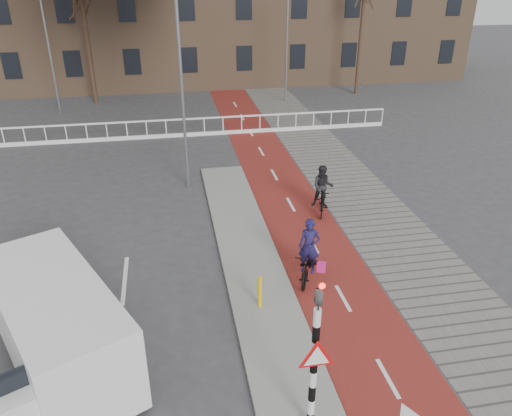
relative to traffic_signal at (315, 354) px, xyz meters
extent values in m
plane|color=#38383A|center=(0.60, 2.02, -1.99)|extent=(120.00, 120.00, 0.00)
cube|color=maroon|center=(2.10, 12.02, -1.98)|extent=(2.50, 60.00, 0.01)
cube|color=slate|center=(4.90, 12.02, -1.98)|extent=(3.00, 60.00, 0.01)
cube|color=gray|center=(-0.10, 6.02, -1.93)|extent=(1.80, 16.00, 0.12)
cylinder|color=black|center=(0.00, 0.02, -0.43)|extent=(0.14, 0.14, 2.88)
imported|color=black|center=(0.00, 0.02, 1.41)|extent=(0.13, 0.16, 0.80)
cylinder|color=#FF0C05|center=(0.00, -0.12, 1.59)|extent=(0.11, 0.02, 0.11)
cylinder|color=yellow|center=(-0.26, 3.96, -1.42)|extent=(0.12, 0.12, 0.91)
imported|color=black|center=(1.40, 5.15, -1.50)|extent=(1.35, 1.94, 0.97)
imported|color=#1C1745|center=(1.40, 5.15, -0.90)|extent=(0.72, 0.62, 1.68)
cube|color=#DB1E7F|center=(1.63, 4.65, -1.31)|extent=(0.28, 0.24, 0.29)
imported|color=black|center=(3.05, 9.19, -1.47)|extent=(0.96, 1.76, 1.02)
imported|color=black|center=(3.05, 9.19, -0.94)|extent=(0.92, 0.81, 1.59)
cube|color=silver|center=(-5.08, 2.83, -0.84)|extent=(4.02, 5.39, 2.01)
cube|color=#2B801B|center=(-6.10, 2.83, -0.94)|extent=(1.44, 2.89, 0.55)
cube|color=#2B801B|center=(-4.07, 2.83, -0.94)|extent=(1.44, 2.89, 0.55)
cube|color=black|center=(-5.08, 0.67, -0.44)|extent=(1.64, 0.85, 0.90)
cylinder|color=black|center=(-3.56, 1.68, -1.64)|extent=(0.54, 0.74, 0.70)
cylinder|color=black|center=(-6.61, 3.99, -1.64)|extent=(0.54, 0.74, 0.70)
cylinder|color=black|center=(-5.08, 4.74, -1.64)|extent=(0.54, 0.74, 0.70)
cube|color=silver|center=(-4.40, 19.02, -1.04)|extent=(28.00, 0.08, 0.08)
cube|color=silver|center=(-4.40, 19.02, -1.89)|extent=(28.00, 0.10, 0.20)
cylinder|color=black|center=(-6.80, 27.13, 1.68)|extent=(0.29, 0.29, 7.33)
cylinder|color=black|center=(10.85, 26.46, 2.14)|extent=(0.21, 0.21, 8.27)
cylinder|color=slate|center=(-1.66, 12.39, 2.03)|extent=(0.12, 0.12, 8.04)
cylinder|color=slate|center=(-8.70, 24.95, 2.20)|extent=(0.12, 0.12, 8.38)
cylinder|color=slate|center=(5.51, 25.25, 1.58)|extent=(0.12, 0.12, 7.14)
camera|label=1|loc=(-2.29, -6.60, 6.41)|focal=35.00mm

